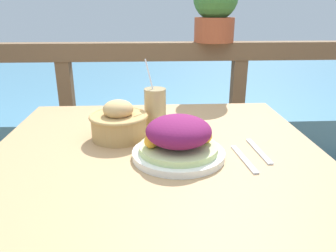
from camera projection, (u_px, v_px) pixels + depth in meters
patio_table at (157, 175)px, 1.04m from camera, size 1.01×0.96×0.72m
railing_fence at (153, 93)px, 1.74m from camera, size 2.80×0.08×0.96m
sea_backdrop at (151, 85)px, 4.26m from camera, size 12.00×4.00×0.34m
salad_plate at (179, 140)px, 0.93m from camera, size 0.27×0.27×0.12m
drink_glass at (156, 108)px, 1.16m from camera, size 0.08×0.08×0.24m
bread_basket at (119, 122)px, 1.07m from camera, size 0.19×0.19×0.13m
potted_plant at (215, 7)px, 1.61m from camera, size 0.22×0.22×0.32m
fork at (244, 159)px, 0.93m from camera, size 0.03×0.18×0.00m
knife at (258, 151)px, 0.99m from camera, size 0.03×0.18×0.00m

